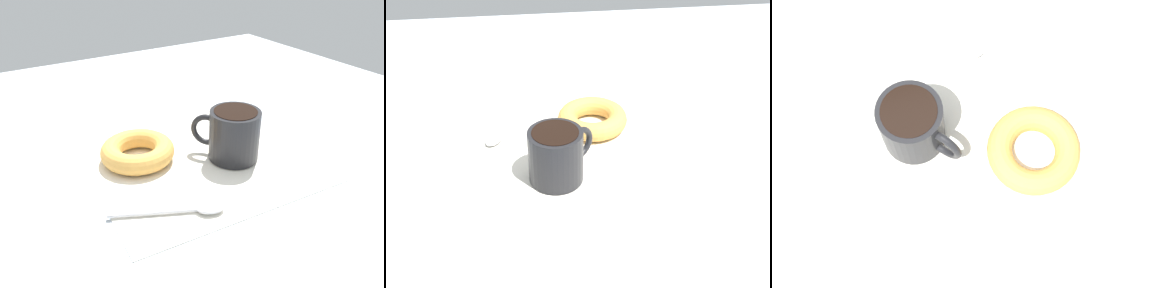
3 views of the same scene
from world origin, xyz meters
The scene contains 5 objects.
ground_plane centered at (0.00, 0.00, -1.00)cm, with size 120.00×120.00×2.00cm, color #B2BCC6.
napkin centered at (-0.30, 0.19, 0.15)cm, with size 32.00×32.00×0.30cm, color white.
coffee_cup centered at (4.73, -3.36, 4.30)cm, with size 8.36×9.48×7.75cm.
donut centered at (-7.95, 3.45, 1.82)cm, with size 11.17×11.17×3.03cm, color gold.
spoon centered at (-7.42, -11.42, 0.70)cm, with size 13.68×7.49×0.90cm.
Camera 1 is at (-26.63, -42.29, 30.40)cm, focal length 35.00 mm.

